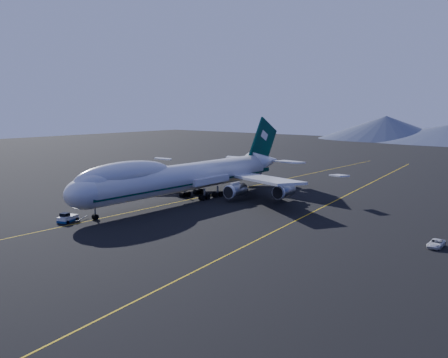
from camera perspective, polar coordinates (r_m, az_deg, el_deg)
The scene contains 6 objects.
ground at distance 120.51m, azimuth -4.34°, elevation -2.43°, with size 500.00×500.00×0.00m, color black.
taxiway_line_main at distance 120.51m, azimuth -4.34°, elevation -2.42°, with size 0.25×220.00×0.01m, color gold.
taxiway_line_side at distance 111.20m, azimuth 10.65°, elevation -3.46°, with size 0.25×200.00×0.01m, color gold.
boeing_747 at distance 119.58m, azimuth -4.36°, elevation 0.31°, with size 59.62×72.43×19.37m.
pushback_tug at distance 102.67m, azimuth -17.41°, elevation -4.38°, with size 3.32×4.64×1.83m.
service_van at distance 87.71m, azimuth 23.08°, elevation -6.79°, with size 2.12×4.60×1.28m, color silver.
Camera 1 is at (81.28, -86.04, 22.65)m, focal length 40.00 mm.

